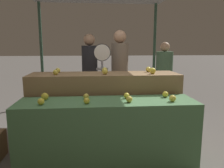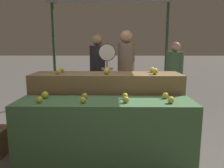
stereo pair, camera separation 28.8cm
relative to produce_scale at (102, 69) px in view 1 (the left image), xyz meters
The scene contains 21 objects.
ground_plane 1.57m from the produce_scale, 89.45° to the right, with size 60.00×60.00×0.00m, color #66605B.
display_counter_front 1.31m from the produce_scale, 89.45° to the right, with size 2.14×0.55×0.83m, color #4C7A4C.
display_counter_back 0.76m from the produce_scale, 88.80° to the right, with size 2.14×0.55×1.08m, color olive.
apple_front_0 1.46m from the produce_scale, 120.87° to the right, with size 0.08×0.08×0.08m, color gold.
apple_front_1 1.28m from the produce_scale, 100.68° to the right, with size 0.07×0.07×0.07m, color gold.
apple_front_2 1.27m from the produce_scale, 78.01° to the right, with size 0.08×0.08×0.08m, color gold.
apple_front_3 1.47m from the produce_scale, 57.89° to the right, with size 0.08×0.08×0.08m, color yellow.
apple_front_4 1.28m from the produce_scale, 126.13° to the right, with size 0.09×0.09×0.09m, color gold.
apple_front_5 1.07m from the produce_scale, 103.46° to the right, with size 0.07×0.07×0.07m, color gold.
apple_front_6 1.08m from the produce_scale, 75.79° to the right, with size 0.07×0.07×0.07m, color gold.
apple_front_7 1.28m from the produce_scale, 52.72° to the right, with size 0.08×0.08×0.08m, color gold.
apple_back_0 0.91m from the produce_scale, 136.90° to the right, with size 0.07×0.07×0.07m, color gold.
apple_back_1 0.64m from the produce_scale, 88.81° to the right, with size 0.08×0.08×0.08m, color gold.
apple_back_2 0.94m from the produce_scale, 42.78° to the right, with size 0.09×0.09×0.09m, color gold.
apple_back_3 0.78m from the produce_scale, 149.28° to the right, with size 0.07×0.07×0.07m, color gold.
apple_back_4 0.41m from the produce_scale, 87.30° to the right, with size 0.08×0.08×0.08m, color yellow.
apple_back_5 0.80m from the produce_scale, 30.92° to the right, with size 0.08×0.08×0.08m, color yellow.
produce_scale is the anchor object (origin of this frame).
person_vendor_at_scale 0.45m from the produce_scale, 41.36° to the left, with size 0.38×0.38×1.75m.
person_customer_left 0.74m from the produce_scale, 107.10° to the left, with size 0.34×0.34×1.70m.
person_customer_right 1.75m from the produce_scale, 35.73° to the left, with size 0.45×0.45×1.56m.
Camera 1 is at (-0.17, -2.53, 1.48)m, focal length 35.00 mm.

